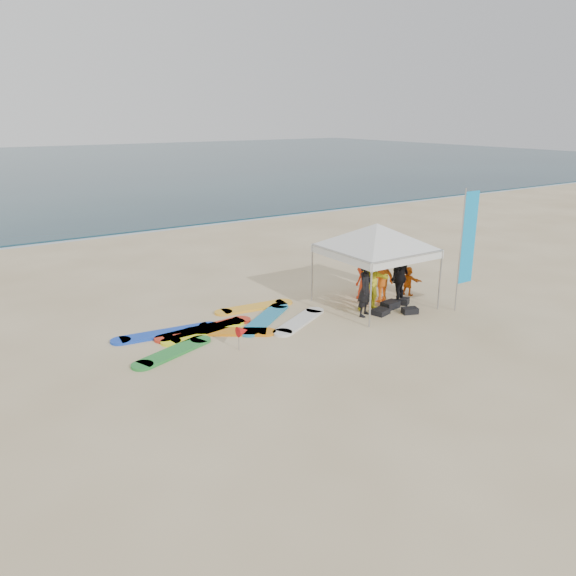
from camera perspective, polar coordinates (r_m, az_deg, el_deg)
The scene contains 13 objects.
ground at distance 13.60m, azimuth 4.01°, elevation -7.99°, with size 120.00×120.00×0.00m, color beige.
shoreline_foam at distance 29.49m, azimuth -17.98°, elevation 5.14°, with size 160.00×1.20×0.01m, color silver.
person_black_a at distance 16.75m, azimuth 7.87°, elevation -0.10°, with size 0.61×0.40×1.67m, color black.
person_yellow at distance 17.21m, azimuth 8.69°, elevation 0.81°, with size 0.94×0.73×1.94m, color gold.
person_orange_a at distance 18.10m, azimuth 9.49°, elevation 1.00°, with size 1.02×0.59×1.58m, color orange.
person_black_b at distance 17.92m, azimuth 11.26°, elevation 1.15°, with size 1.07×0.44×1.82m, color black.
person_orange_b at distance 18.36m, azimuth 7.87°, elevation 1.33°, with size 0.77×0.50×1.59m, color red.
person_seated at distance 19.02m, azimuth 12.09°, elevation 0.71°, with size 0.91×0.29×0.98m, color orange.
canopy_tent at distance 17.33m, azimuth 9.04°, elevation 6.46°, with size 3.96×3.96×2.99m.
feather_flag at distance 17.66m, azimuth 17.78°, elevation 4.74°, with size 0.63×0.04×3.74m.
marker_pennant at distance 14.38m, azimuth -4.63°, elevation -4.40°, with size 0.28×0.28×0.64m.
gear_pile at distance 17.58m, azimuth 10.72°, elevation -1.93°, with size 1.78×1.14×0.22m.
surfboard_spread at distance 15.94m, azimuth -6.38°, elevation -3.99°, with size 5.96×2.88×0.07m.
Camera 1 is at (-7.53, -9.72, 5.81)m, focal length 35.00 mm.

